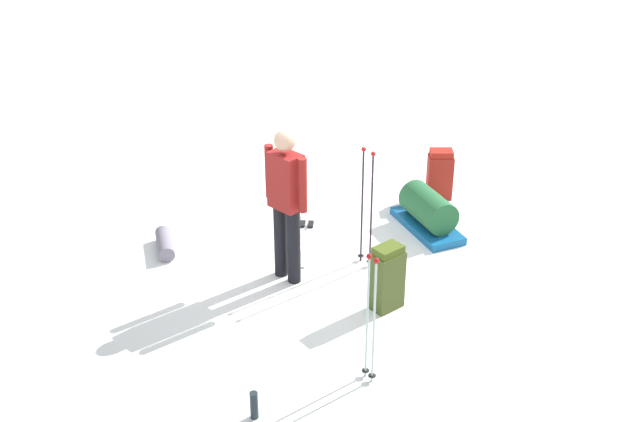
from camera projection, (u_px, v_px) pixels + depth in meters
name	position (u px, v px, depth m)	size (l,w,h in m)	color
ground_plane	(320.00, 267.00, 8.79)	(80.00, 80.00, 0.00)	white
skier_standing	(286.00, 198.00, 8.17)	(0.52, 0.34, 1.70)	black
ski_pair_near	(307.00, 226.00, 9.61)	(1.78, 1.01, 0.05)	silver
backpack_large_dark	(387.00, 278.00, 7.96)	(0.30, 0.36, 0.71)	#424E21
backpack_bright	(440.00, 174.00, 10.18)	(0.32, 0.37, 0.65)	#A02117
ski_poles_planted_near	(367.00, 202.00, 8.52)	(0.21, 0.11, 1.37)	black
ski_poles_planted_far	(371.00, 313.00, 6.80)	(0.15, 0.10, 1.27)	#A9C1BD
gear_sled	(428.00, 212.00, 9.46)	(1.06, 0.48, 0.49)	#115690
sleeping_mat_rolled	(165.00, 244.00, 9.07)	(0.18, 0.18, 0.55)	slate
thermos_bottle	(254.00, 405.00, 6.63)	(0.07, 0.07, 0.26)	black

